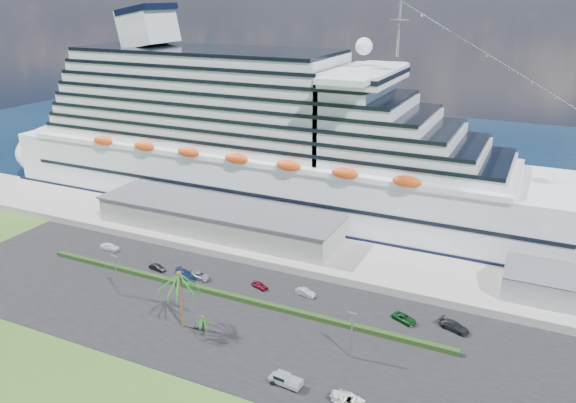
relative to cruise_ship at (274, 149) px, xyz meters
The scene contains 22 objects.
ground 69.56m from the cruise_ship, 71.40° to the right, with size 420.00×420.00×0.00m, color #344F1A.
asphalt_lot 59.58m from the cruise_ship, 67.89° to the right, with size 140.00×38.00×0.12m, color black.
wharf 35.90m from the cruise_ship, 48.10° to the right, with size 240.00×20.00×1.80m, color gray.
water 71.40m from the cruise_ship, 71.93° to the left, with size 420.00×160.00×0.02m, color black.
cruise_ship is the anchor object (origin of this frame).
terminal_building 26.92m from the cruise_ship, 98.22° to the right, with size 61.00×15.00×6.30m.
port_shed 78.32m from the cruise_ship, 18.08° to the right, with size 24.00×12.31×7.37m.
hedge 52.41m from the cruise_ship, 74.26° to the right, with size 88.00×1.10×0.90m, color black.
lamp_post_left 57.50m from the cruise_ship, 96.59° to the right, with size 1.60×0.35×8.27m.
lamp_post_right 70.64m from the cruise_ship, 53.44° to the right, with size 1.60×0.35×8.27m.
palm_tall 61.56m from the cruise_ship, 79.12° to the right, with size 8.82×8.82×11.13m.
palm_short 65.13m from the cruise_ship, 74.52° to the right, with size 3.53×3.53×4.56m.
parked_car_0 49.06m from the cruise_ship, 118.30° to the right, with size 1.84×4.56×1.55m, color white.
parked_car_1 47.67m from the cruise_ship, 97.47° to the right, with size 1.35×3.87×1.27m, color black.
parked_car_2 46.78m from the cruise_ship, 84.24° to the right, with size 2.19×4.75×1.32m, color gray.
parked_car_3 47.41m from the cruise_ship, 88.03° to the right, with size 2.12×5.22×1.51m, color #16254E.
parked_car_4 48.35m from the cruise_ship, 67.37° to the right, with size 1.49×3.71×1.26m, color maroon.
parked_car_5 51.50m from the cruise_ship, 56.65° to the right, with size 1.45×4.16×1.37m, color #9DA0A4.
parked_car_6 64.73m from the cruise_ship, 41.82° to the right, with size 2.12×4.61×1.28m, color #0F3C16.
parked_car_7 70.56m from the cruise_ship, 36.44° to the right, with size 2.17×5.34×1.55m, color black.
pickup_truck 76.91m from the cruise_ship, 62.41° to the right, with size 5.28×2.34×1.81m.
boat_trailer 81.93m from the cruise_ship, 56.12° to the right, with size 5.93×4.01×1.68m.
Camera 1 is at (43.33, -65.53, 55.37)m, focal length 35.00 mm.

